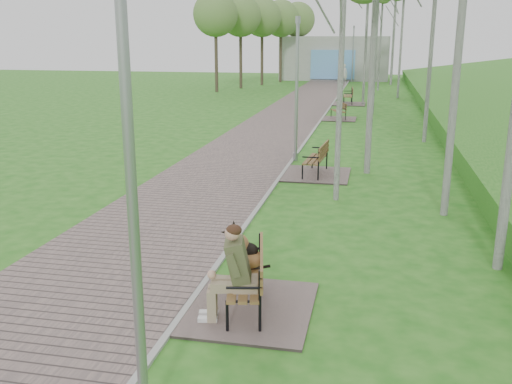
# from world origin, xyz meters

# --- Properties ---
(walkway) EXTENTS (3.50, 67.00, 0.04)m
(walkway) POSITION_xyz_m (-1.75, 21.50, 0.02)
(walkway) COLOR #665653
(walkway) RESTS_ON ground
(kerb) EXTENTS (0.10, 67.00, 0.05)m
(kerb) POSITION_xyz_m (0.00, 21.50, 0.03)
(kerb) COLOR #999993
(kerb) RESTS_ON ground
(building_north) EXTENTS (10.00, 5.20, 4.00)m
(building_north) POSITION_xyz_m (-1.50, 50.97, 1.99)
(building_north) COLOR #9E9E99
(building_north) RESTS_ON ground
(bench_main) EXTENTS (1.87, 2.08, 1.64)m
(bench_main) POSITION_xyz_m (0.78, 2.36, 0.46)
(bench_main) COLOR #665653
(bench_main) RESTS_ON ground
(bench_second) EXTENTS (1.89, 2.10, 1.16)m
(bench_second) POSITION_xyz_m (0.93, 11.06, 0.22)
(bench_second) COLOR #665653
(bench_second) RESTS_ON ground
(bench_third) EXTENTS (1.65, 1.83, 1.01)m
(bench_third) POSITION_xyz_m (0.79, 23.03, 0.18)
(bench_third) COLOR #665653
(bench_third) RESTS_ON ground
(bench_far) EXTENTS (2.00, 2.23, 1.23)m
(bench_far) POSITION_xyz_m (0.89, 29.78, 0.23)
(bench_far) COLOR #665653
(bench_far) RESTS_ON ground
(lamp_post_near) EXTENTS (0.18, 0.18, 4.57)m
(lamp_post_near) POSITION_xyz_m (0.40, -0.30, 2.14)
(lamp_post_near) COLOR #93969B
(lamp_post_near) RESTS_ON ground
(lamp_post_second) EXTENTS (0.17, 0.17, 4.49)m
(lamp_post_second) POSITION_xyz_m (0.09, 12.95, 2.10)
(lamp_post_second) COLOR #93969B
(lamp_post_second) RESTS_ON ground
(lamp_post_third) EXTENTS (0.19, 0.19, 5.04)m
(lamp_post_third) POSITION_xyz_m (0.20, 32.11, 2.36)
(lamp_post_third) COLOR #93969B
(lamp_post_third) RESTS_ON ground
(lamp_post_far) EXTENTS (0.19, 0.19, 4.91)m
(lamp_post_far) POSITION_xyz_m (0.29, 48.18, 2.29)
(lamp_post_far) COLOR #93969B
(lamp_post_far) RESTS_ON ground
(pedestrian_near) EXTENTS (0.70, 0.54, 1.69)m
(pedestrian_near) POSITION_xyz_m (-0.30, 45.74, 0.85)
(pedestrian_near) COLOR white
(pedestrian_near) RESTS_ON ground
(pedestrian_far) EXTENTS (0.92, 0.77, 1.72)m
(pedestrian_far) POSITION_xyz_m (-3.20, 48.77, 0.86)
(pedestrian_far) COLOR gray
(pedestrian_far) RESTS_ON ground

